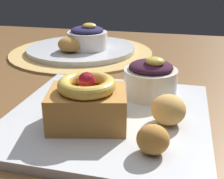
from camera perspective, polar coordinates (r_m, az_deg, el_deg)
dining_table at (r=0.54m, az=-1.35°, el=-9.25°), size 1.41×1.14×0.73m
woven_placemat at (r=0.78m, az=-5.88°, el=7.18°), size 0.37×0.37×0.00m
front_plate at (r=0.43m, az=-0.64°, el=-5.19°), size 0.28×0.28×0.01m
cake_slice at (r=0.38m, az=-4.75°, el=-2.53°), size 0.11×0.09×0.07m
berry_ramekin at (r=0.47m, az=7.36°, el=1.98°), size 0.09×0.09×0.07m
fritter_front at (r=0.33m, az=7.88°, el=-9.50°), size 0.04×0.03×0.03m
fritter_middle at (r=0.40m, az=10.82°, el=-3.83°), size 0.05×0.05×0.04m
back_plate at (r=0.78m, az=-5.91°, el=7.79°), size 0.28×0.28×0.01m
back_ramekin at (r=0.75m, az=-4.74°, el=9.94°), size 0.10×0.10×0.07m
back_pastry at (r=0.73m, az=-8.02°, el=8.62°), size 0.06×0.06×0.04m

